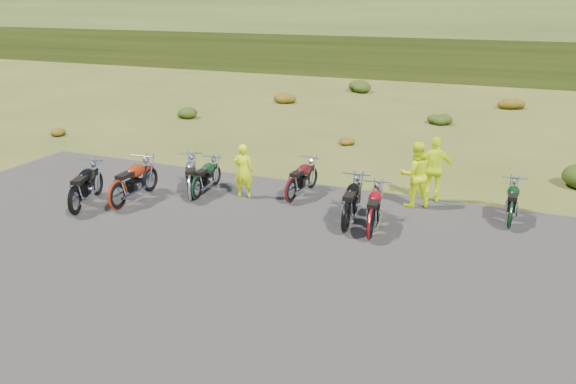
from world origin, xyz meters
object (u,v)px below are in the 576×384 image
at_px(motorcycle_3, 191,202).
at_px(person_middle, 243,172).
at_px(motorcycle_0, 77,215).
at_px(motorcycle_7, 508,229).

relative_size(motorcycle_3, person_middle, 1.34).
xyz_separation_m(motorcycle_0, motorcycle_3, (2.29, 2.10, 0.00)).
relative_size(motorcycle_7, person_middle, 1.25).
relative_size(motorcycle_0, motorcycle_7, 1.15).
xyz_separation_m(motorcycle_7, person_middle, (-7.30, -0.48, 0.80)).
height_order(motorcycle_7, person_middle, person_middle).
bearing_deg(motorcycle_3, motorcycle_7, -109.61).
bearing_deg(person_middle, motorcycle_3, 22.33).
bearing_deg(motorcycle_7, person_middle, 93.96).
relative_size(motorcycle_3, motorcycle_7, 1.08).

